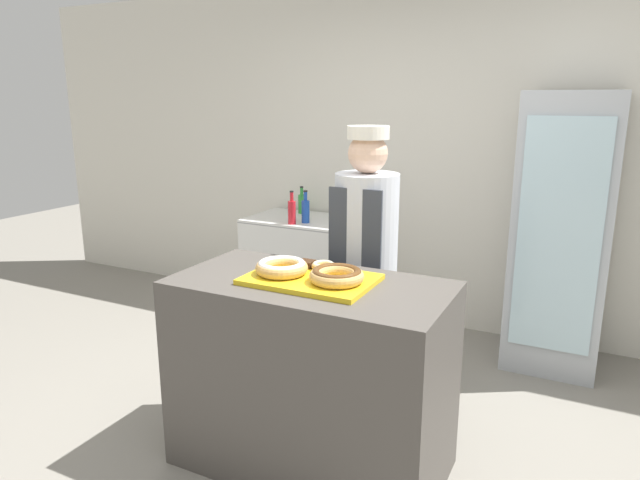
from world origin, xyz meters
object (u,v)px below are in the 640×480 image
Objects in this scene: donut_mini_center at (323,265)px; bottle_blue at (306,210)px; donut_light_glaze at (282,267)px; bottle_red at (292,211)px; chest_freezer at (303,267)px; baker_person at (365,266)px; serving_tray at (310,279)px; beverage_fridge at (562,234)px; bottle_green at (302,203)px; brownie_back_left at (306,264)px; donut_chocolate_glaze at (337,275)px; brownie_back_right at (341,269)px.

donut_mini_center is 1.74m from bottle_blue.
donut_light_glaze is 0.96× the size of bottle_red.
bottle_blue is (0.10, -0.14, 0.52)m from chest_freezer.
bottle_red reaches higher than donut_light_glaze.
chest_freezer is (-0.86, 1.79, -0.60)m from donut_light_glaze.
donut_light_glaze is 0.68m from baker_person.
donut_light_glaze is 2.07m from chest_freezer.
beverage_fridge is at bearing 61.28° from serving_tray.
bottle_green reaches higher than chest_freezer.
donut_light_glaze reaches higher than brownie_back_left.
chest_freezer is at bearing 179.81° from beverage_fridge.
serving_tray is 2.31× the size of bottle_blue.
donut_chocolate_glaze reaches higher than chest_freezer.
donut_light_glaze is 1.77m from bottle_red.
beverage_fridge is 2.10× the size of chest_freezer.
bottle_blue is at bearing 114.58° from donut_light_glaze.
brownie_back_left is at bearing 124.53° from serving_tray.
donut_chocolate_glaze is 1.96m from beverage_fridge.
chest_freezer is at bearing 126.04° from bottle_blue.
donut_light_glaze is at bearing -104.35° from baker_person.
beverage_fridge reaches higher than bottle_green.
brownie_back_right reaches higher than chest_freezer.
bottle_blue is at bearing 50.84° from bottle_red.
chest_freezer is 0.55m from bottle_blue.
brownie_back_left is 0.19m from brownie_back_right.
bottle_green reaches higher than brownie_back_left.
donut_mini_center is 1.62× the size of brownie_back_right.
serving_tray is 0.64m from baker_person.
beverage_fridge is 2.03m from chest_freezer.
baker_person is at bearing 100.80° from donut_chocolate_glaze.
serving_tray is 2.27× the size of bottle_red.
baker_person is (0.11, 0.49, -0.13)m from brownie_back_left.
donut_mini_center reaches higher than chest_freezer.
brownie_back_left is at bearing 180.00° from brownie_back_right.
chest_freezer is (-1.00, 1.77, -0.55)m from serving_tray.
beverage_fridge reaches higher than donut_mini_center.
serving_tray is 2.37× the size of donut_chocolate_glaze.
serving_tray is 2.37× the size of donut_light_glaze.
donut_mini_center is at bearing -58.52° from chest_freezer.
bottle_red is at bearing -82.81° from chest_freezer.
donut_light_glaze reaches higher than serving_tray.
brownie_back_left is 0.52m from baker_person.
serving_tray is 5.00× the size of donut_mini_center.
brownie_back_left is at bearing -57.99° from bottle_red.
donut_mini_center is at bearing 90.00° from serving_tray.
brownie_back_right is 1.85m from beverage_fridge.
bottle_green is (-1.10, 1.95, -0.04)m from serving_tray.
donut_chocolate_glaze reaches higher than brownie_back_left.
beverage_fridge reaches higher than donut_chocolate_glaze.
brownie_back_right is at bearing 33.05° from donut_light_glaze.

